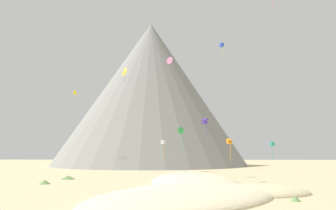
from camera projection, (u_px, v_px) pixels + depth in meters
name	position (u px, v px, depth m)	size (l,w,h in m)	color
ground_plane	(134.00, 198.00, 32.82)	(400.00, 400.00, 0.00)	#C6B284
dune_foreground_left	(193.00, 184.00, 47.79)	(24.23, 13.11, 3.48)	beige
dune_foreground_right	(188.00, 199.00, 32.14)	(25.22, 15.08, 2.83)	beige
dune_midground	(260.00, 194.00, 36.32)	(12.25, 8.15, 2.19)	beige
bush_scatter_east	(68.00, 177.00, 56.45)	(2.77, 2.77, 0.69)	#668C4C
bush_ridge_crest	(45.00, 182.00, 47.69)	(1.87, 1.87, 0.65)	#668C4C
bush_near_right	(213.00, 178.00, 54.18)	(2.03, 2.03, 0.91)	#568442
bush_near_left	(295.00, 199.00, 30.52)	(1.04, 1.04, 0.53)	#668C4C
rock_massif	(151.00, 95.00, 127.09)	(77.57, 77.57, 59.19)	gray
kite_white_low	(163.00, 142.00, 88.08)	(1.42, 1.40, 5.25)	white
kite_blue_high	(222.00, 45.00, 94.58)	(1.47, 1.48, 4.15)	blue
kite_indigo_low	(205.00, 121.00, 63.50)	(1.37, 1.39, 3.98)	#5138B2
kite_teal_low	(272.00, 144.00, 72.46)	(0.95, 0.96, 4.25)	teal
kite_lime_mid	(88.00, 83.00, 82.49)	(0.70, 0.94, 3.17)	#8CD133
kite_green_low	(181.00, 131.00, 80.30)	(1.75, 1.47, 6.33)	green
kite_gold_high	(124.00, 72.00, 84.84)	(2.20, 2.53, 4.21)	gold
kite_orange_low	(229.00, 142.00, 52.13)	(0.95, 0.98, 3.77)	orange
kite_pink_high	(170.00, 61.00, 95.48)	(2.04, 1.55, 2.24)	pink
kite_yellow_mid	(75.00, 93.00, 92.32)	(1.16, 0.70, 2.86)	yellow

